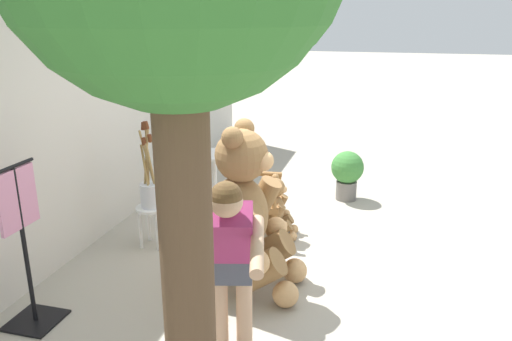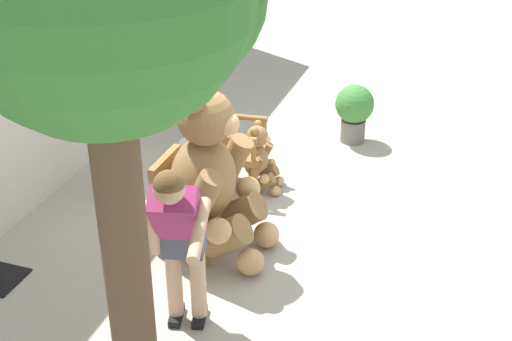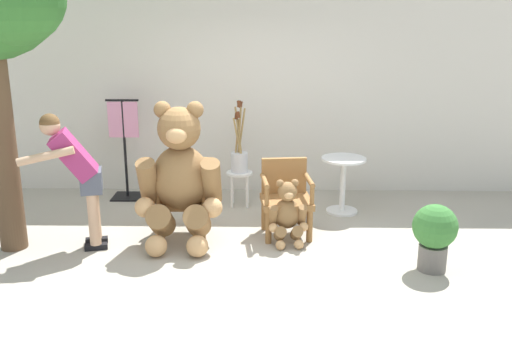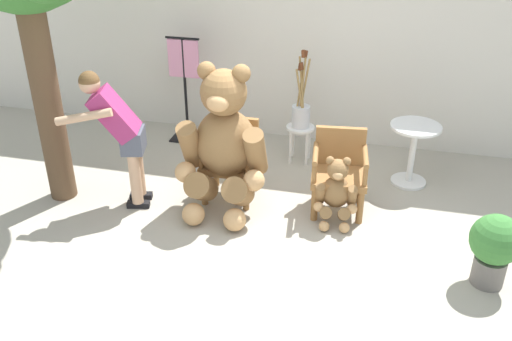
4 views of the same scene
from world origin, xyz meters
name	(u,v)px [view 1 (image 1 of 4)]	position (x,y,z in m)	size (l,w,h in m)	color
ground_plane	(300,264)	(0.00, 0.00, 0.00)	(60.00, 60.00, 0.00)	#A8A091
back_wall	(80,117)	(0.00, 2.40, 1.40)	(10.00, 0.16, 2.80)	beige
wooden_chair_left	(220,239)	(-0.58, 0.66, 0.46)	(0.56, 0.52, 0.86)	olive
wooden_chair_right	(253,197)	(0.58, 0.66, 0.46)	(0.62, 0.58, 0.86)	olive
teddy_bear_large	(247,211)	(-0.58, 0.39, 0.77)	(0.94, 0.88, 1.57)	olive
teddy_bear_small	(277,207)	(0.59, 0.38, 0.36)	(0.44, 0.43, 0.73)	olive
person_visitor	(230,254)	(-1.64, 0.21, 0.89)	(0.78, 0.61, 1.49)	black
white_stool	(152,215)	(0.00, 1.64, 0.36)	(0.34, 0.34, 0.46)	white
brush_bucket	(150,188)	(0.00, 1.64, 0.67)	(0.22, 0.22, 0.94)	silver
round_side_table	(214,173)	(1.32, 1.39, 0.45)	(0.56, 0.56, 0.72)	white
potted_plant	(347,172)	(2.01, -0.28, 0.40)	(0.44, 0.44, 0.68)	slate
clothing_display_stand	(24,243)	(-1.57, 1.95, 0.72)	(0.44, 0.40, 1.36)	black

